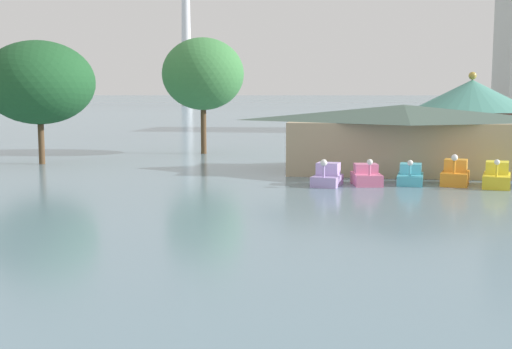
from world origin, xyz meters
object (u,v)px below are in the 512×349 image
(pedal_boat_lavender, at_px, (327,177))
(pedal_boat_pink, at_px, (366,176))
(green_roof_pavilion, at_px, (471,110))
(pedal_boat_orange, at_px, (455,175))
(shoreline_tree_tall_left, at_px, (39,83))
(shoreline_tree_mid, at_px, (203,74))
(pedal_boat_cyan, at_px, (410,176))
(pedal_boat_yellow, at_px, (497,177))
(boathouse, at_px, (403,137))

(pedal_boat_lavender, distance_m, pedal_boat_pink, 2.35)
(pedal_boat_pink, distance_m, green_roof_pavilion, 24.89)
(pedal_boat_lavender, relative_size, pedal_boat_orange, 0.92)
(pedal_boat_lavender, distance_m, green_roof_pavilion, 26.48)
(pedal_boat_orange, bearing_deg, pedal_boat_pink, -69.98)
(pedal_boat_pink, height_order, shoreline_tree_tall_left, shoreline_tree_tall_left)
(pedal_boat_lavender, bearing_deg, pedal_boat_orange, 111.40)
(pedal_boat_pink, distance_m, shoreline_tree_tall_left, 25.58)
(pedal_boat_lavender, bearing_deg, shoreline_tree_mid, -137.77)
(pedal_boat_cyan, xyz_separation_m, shoreline_tree_tall_left, (-26.37, 6.87, 5.56))
(pedal_boat_cyan, xyz_separation_m, pedal_boat_yellow, (4.77, -0.39, 0.09))
(shoreline_tree_tall_left, bearing_deg, pedal_boat_cyan, -14.60)
(pedal_boat_cyan, bearing_deg, boathouse, -173.07)
(shoreline_tree_tall_left, bearing_deg, boathouse, -1.92)
(boathouse, xyz_separation_m, shoreline_tree_mid, (-16.28, 10.98, 4.53))
(pedal_boat_pink, distance_m, pedal_boat_yellow, 7.33)
(pedal_boat_lavender, relative_size, pedal_boat_pink, 0.94)
(pedal_boat_yellow, distance_m, shoreline_tree_tall_left, 32.44)
(pedal_boat_cyan, relative_size, pedal_boat_orange, 1.02)
(pedal_boat_lavender, relative_size, shoreline_tree_mid, 0.24)
(pedal_boat_cyan, height_order, boathouse, boathouse)
(pedal_boat_cyan, distance_m, green_roof_pavilion, 23.42)
(pedal_boat_lavender, height_order, pedal_boat_yellow, pedal_boat_yellow)
(green_roof_pavilion, bearing_deg, pedal_boat_pink, -112.57)
(pedal_boat_orange, xyz_separation_m, shoreline_tree_tall_left, (-28.91, 6.79, 5.45))
(pedal_boat_pink, bearing_deg, green_roof_pavilion, 148.27)
(pedal_boat_lavender, relative_size, pedal_boat_yellow, 0.77)
(green_roof_pavilion, bearing_deg, pedal_boat_lavender, -116.43)
(pedal_boat_pink, distance_m, boathouse, 7.32)
(green_roof_pavilion, distance_m, shoreline_tree_mid, 24.03)
(pedal_boat_orange, bearing_deg, shoreline_tree_mid, -119.82)
(pedal_boat_lavender, distance_m, pedal_boat_yellow, 9.61)
(pedal_boat_lavender, bearing_deg, green_roof_pavilion, 163.60)
(boathouse, distance_m, green_roof_pavilion, 17.65)
(boathouse, xyz_separation_m, green_roof_pavilion, (6.98, 16.15, 1.43))
(pedal_boat_cyan, bearing_deg, pedal_boat_orange, 98.01)
(pedal_boat_lavender, bearing_deg, pedal_boat_yellow, 106.02)
(green_roof_pavilion, bearing_deg, boathouse, -113.37)
(pedal_boat_pink, relative_size, pedal_boat_yellow, 0.82)
(shoreline_tree_mid, bearing_deg, shoreline_tree_tall_left, -134.78)
(pedal_boat_orange, distance_m, shoreline_tree_mid, 26.11)
(pedal_boat_pink, relative_size, shoreline_tree_tall_left, 0.29)
(pedal_boat_yellow, bearing_deg, green_roof_pavilion, -173.05)
(pedal_boat_pink, xyz_separation_m, green_roof_pavilion, (9.47, 22.78, 3.29))
(pedal_boat_orange, bearing_deg, pedal_boat_lavender, -66.66)
(pedal_boat_pink, height_order, pedal_boat_cyan, pedal_boat_pink)
(green_roof_pavilion, relative_size, shoreline_tree_tall_left, 1.20)
(pedal_boat_cyan, xyz_separation_m, boathouse, (-0.07, 5.99, 1.88))
(pedal_boat_pink, bearing_deg, shoreline_tree_mid, -151.09)
(green_roof_pavilion, relative_size, shoreline_tree_mid, 1.10)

